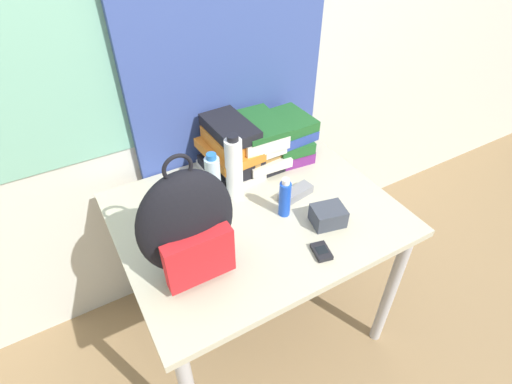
% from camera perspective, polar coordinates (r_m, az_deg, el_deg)
% --- Properties ---
extents(wall_back, '(6.00, 0.06, 2.50)m').
position_cam_1_polar(wall_back, '(1.71, -9.12, 19.66)').
color(wall_back, beige).
rests_on(wall_back, ground_plane).
extents(curtain_blue, '(0.90, 0.04, 2.50)m').
position_cam_1_polar(curtain_blue, '(1.72, -3.92, 20.06)').
color(curtain_blue, '#384C93').
rests_on(curtain_blue, ground_plane).
extents(desk, '(1.06, 0.85, 0.77)m').
position_cam_1_polar(desk, '(1.64, 0.00, -5.31)').
color(desk, '#B7B299').
rests_on(desk, ground_plane).
extents(backpack, '(0.32, 0.18, 0.46)m').
position_cam_1_polar(backpack, '(1.26, -9.74, -4.87)').
color(backpack, black).
rests_on(backpack, desk).
extents(book_stack_left, '(0.22, 0.29, 0.25)m').
position_cam_1_polar(book_stack_left, '(1.70, -3.64, 5.95)').
color(book_stack_left, silver).
rests_on(book_stack_left, desk).
extents(book_stack_center, '(0.23, 0.28, 0.22)m').
position_cam_1_polar(book_stack_center, '(1.75, 0.09, 6.98)').
color(book_stack_center, black).
rests_on(book_stack_center, desk).
extents(book_stack_right, '(0.22, 0.28, 0.20)m').
position_cam_1_polar(book_stack_right, '(1.83, 4.27, 7.97)').
color(book_stack_right, '#6B2370').
rests_on(book_stack_right, desk).
extents(water_bottle, '(0.06, 0.06, 0.23)m').
position_cam_1_polar(water_bottle, '(1.55, -6.11, 1.68)').
color(water_bottle, silver).
rests_on(water_bottle, desk).
extents(sports_bottle, '(0.07, 0.07, 0.29)m').
position_cam_1_polar(sports_bottle, '(1.56, -3.16, 3.38)').
color(sports_bottle, white).
rests_on(sports_bottle, desk).
extents(sunscreen_bottle, '(0.04, 0.04, 0.17)m').
position_cam_1_polar(sunscreen_bottle, '(1.51, 4.14, -0.88)').
color(sunscreen_bottle, blue).
rests_on(sunscreen_bottle, desk).
extents(cell_phone, '(0.07, 0.09, 0.02)m').
position_cam_1_polar(cell_phone, '(1.43, 9.33, -8.38)').
color(cell_phone, black).
rests_on(cell_phone, desk).
extents(sunglasses_case, '(0.16, 0.08, 0.04)m').
position_cam_1_polar(sunglasses_case, '(1.63, 5.69, -0.17)').
color(sunglasses_case, gray).
rests_on(sunglasses_case, desk).
extents(camera_pouch, '(0.14, 0.12, 0.07)m').
position_cam_1_polar(camera_pouch, '(1.52, 10.26, -3.34)').
color(camera_pouch, '#383D47').
rests_on(camera_pouch, desk).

